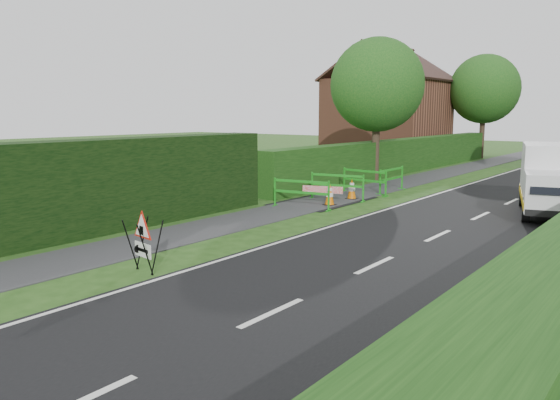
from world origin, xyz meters
The scene contains 15 objects.
ground centered at (0.00, 0.00, 0.00)m, with size 120.00×120.00×0.00m, color #1E4313.
footpath centered at (-3.00, 35.00, 0.01)m, with size 2.00×90.00×0.02m, color #2D2D30.
hedge_west_far centered at (-5.00, 22.00, 0.00)m, with size 1.00×24.00×1.80m, color #14380F.
house_west centered at (-10.00, 30.00, 2.90)m, with size 7.50×7.40×7.88m.
tree_nw centered at (-4.60, 18.00, 4.48)m, with size 4.40×4.40×6.70m.
tree_fw centered at (-4.60, 34.00, 4.83)m, with size 4.80×4.80×7.24m.
triangle_sign centered at (-0.97, 1.20, 0.75)m, with size 0.84×0.84×1.07m.
works_van centered at (4.21, 13.19, 1.17)m, with size 3.07×5.13×2.20m.
traffic_cone_3 centered at (-2.35, 10.39, 0.39)m, with size 0.38×0.38×0.79m.
traffic_cone_4 centered at (-2.44, 12.07, 0.39)m, with size 0.38×0.38×0.79m.
ped_barrier_0 centered at (-2.77, 9.26, 0.63)m, with size 2.09×0.70×1.00m.
ped_barrier_1 centered at (-2.76, 11.54, 0.63)m, with size 2.09×0.74×1.00m.
ped_barrier_2 centered at (-2.69, 13.48, 0.63)m, with size 2.09×0.59×1.00m.
ped_barrier_3 centered at (-2.10, 14.67, 0.63)m, with size 0.36×2.06×1.00m.
redwhite_plank centered at (-2.97, 10.88, 0.00)m, with size 1.50×0.04×0.25m, color red.
Camera 1 is at (7.69, -5.55, 3.20)m, focal length 35.00 mm.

